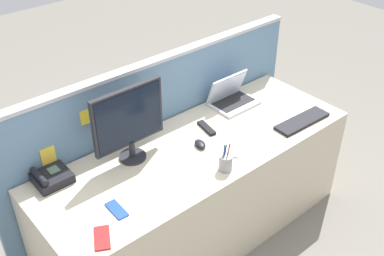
{
  "coord_description": "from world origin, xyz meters",
  "views": [
    {
      "loc": [
        -1.52,
        -1.74,
        2.45
      ],
      "look_at": [
        0.0,
        0.05,
        0.85
      ],
      "focal_mm": 43.89,
      "sensor_mm": 36.0,
      "label": 1
    }
  ],
  "objects_px": {
    "desk_phone": "(51,177)",
    "cell_phone_red_case": "(102,238)",
    "computer_mouse_right_hand": "(200,144)",
    "cell_phone_blue_case": "(117,210)",
    "cell_phone_silver_slab": "(234,150)",
    "pen_cup": "(226,162)",
    "keyboard_main": "(302,121)",
    "tv_remote": "(207,128)",
    "desktop_monitor": "(129,120)",
    "laptop": "(231,97)"
  },
  "relations": [
    {
      "from": "desk_phone",
      "to": "cell_phone_red_case",
      "type": "height_order",
      "value": "desk_phone"
    },
    {
      "from": "computer_mouse_right_hand",
      "to": "cell_phone_blue_case",
      "type": "distance_m",
      "value": 0.71
    },
    {
      "from": "cell_phone_silver_slab",
      "to": "pen_cup",
      "type": "bearing_deg",
      "value": -101.32
    },
    {
      "from": "keyboard_main",
      "to": "cell_phone_red_case",
      "type": "relative_size",
      "value": 2.69
    },
    {
      "from": "computer_mouse_right_hand",
      "to": "tv_remote",
      "type": "bearing_deg",
      "value": 52.98
    },
    {
      "from": "desktop_monitor",
      "to": "cell_phone_blue_case",
      "type": "xyz_separation_m",
      "value": [
        -0.32,
        -0.32,
        -0.26
      ]
    },
    {
      "from": "cell_phone_red_case",
      "to": "keyboard_main",
      "type": "bearing_deg",
      "value": 29.26
    },
    {
      "from": "cell_phone_blue_case",
      "to": "tv_remote",
      "type": "relative_size",
      "value": 0.87
    },
    {
      "from": "desk_phone",
      "to": "computer_mouse_right_hand",
      "type": "xyz_separation_m",
      "value": [
        0.85,
        -0.28,
        -0.02
      ]
    },
    {
      "from": "cell_phone_red_case",
      "to": "cell_phone_silver_slab",
      "type": "bearing_deg",
      "value": 33.75
    },
    {
      "from": "desktop_monitor",
      "to": "computer_mouse_right_hand",
      "type": "height_order",
      "value": "desktop_monitor"
    },
    {
      "from": "computer_mouse_right_hand",
      "to": "keyboard_main",
      "type": "bearing_deg",
      "value": -2.09
    },
    {
      "from": "desk_phone",
      "to": "computer_mouse_right_hand",
      "type": "bearing_deg",
      "value": -18.37
    },
    {
      "from": "pen_cup",
      "to": "tv_remote",
      "type": "bearing_deg",
      "value": 62.98
    },
    {
      "from": "cell_phone_red_case",
      "to": "cell_phone_silver_slab",
      "type": "relative_size",
      "value": 1.1
    },
    {
      "from": "cell_phone_red_case",
      "to": "cell_phone_silver_slab",
      "type": "distance_m",
      "value": 0.99
    },
    {
      "from": "cell_phone_blue_case",
      "to": "cell_phone_red_case",
      "type": "bearing_deg",
      "value": -141.57
    },
    {
      "from": "desk_phone",
      "to": "computer_mouse_right_hand",
      "type": "distance_m",
      "value": 0.9
    },
    {
      "from": "laptop",
      "to": "desk_phone",
      "type": "relative_size",
      "value": 1.65
    },
    {
      "from": "keyboard_main",
      "to": "cell_phone_blue_case",
      "type": "distance_m",
      "value": 1.39
    },
    {
      "from": "cell_phone_silver_slab",
      "to": "desk_phone",
      "type": "bearing_deg",
      "value": -156.53
    },
    {
      "from": "desk_phone",
      "to": "tv_remote",
      "type": "xyz_separation_m",
      "value": [
        1.01,
        -0.17,
        -0.02
      ]
    },
    {
      "from": "pen_cup",
      "to": "cell_phone_blue_case",
      "type": "bearing_deg",
      "value": 169.47
    },
    {
      "from": "cell_phone_red_case",
      "to": "cell_phone_blue_case",
      "type": "distance_m",
      "value": 0.2
    },
    {
      "from": "laptop",
      "to": "desk_phone",
      "type": "height_order",
      "value": "laptop"
    },
    {
      "from": "keyboard_main",
      "to": "tv_remote",
      "type": "bearing_deg",
      "value": 148.99
    },
    {
      "from": "laptop",
      "to": "tv_remote",
      "type": "height_order",
      "value": "laptop"
    },
    {
      "from": "laptop",
      "to": "cell_phone_silver_slab",
      "type": "bearing_deg",
      "value": -132.64
    },
    {
      "from": "desk_phone",
      "to": "tv_remote",
      "type": "distance_m",
      "value": 1.02
    },
    {
      "from": "keyboard_main",
      "to": "desk_phone",
      "type": "bearing_deg",
      "value": 163.53
    },
    {
      "from": "desktop_monitor",
      "to": "desk_phone",
      "type": "xyz_separation_m",
      "value": [
        -0.47,
        0.1,
        -0.23
      ]
    },
    {
      "from": "cell_phone_red_case",
      "to": "tv_remote",
      "type": "bearing_deg",
      "value": 48.68
    },
    {
      "from": "desktop_monitor",
      "to": "computer_mouse_right_hand",
      "type": "relative_size",
      "value": 4.67
    },
    {
      "from": "cell_phone_red_case",
      "to": "desk_phone",
      "type": "bearing_deg",
      "value": 117.81
    },
    {
      "from": "laptop",
      "to": "cell_phone_blue_case",
      "type": "height_order",
      "value": "laptop"
    },
    {
      "from": "desktop_monitor",
      "to": "laptop",
      "type": "height_order",
      "value": "desktop_monitor"
    },
    {
      "from": "cell_phone_blue_case",
      "to": "computer_mouse_right_hand",
      "type": "bearing_deg",
      "value": 13.15
    },
    {
      "from": "cell_phone_silver_slab",
      "to": "tv_remote",
      "type": "height_order",
      "value": "tv_remote"
    },
    {
      "from": "computer_mouse_right_hand",
      "to": "tv_remote",
      "type": "relative_size",
      "value": 0.59
    },
    {
      "from": "laptop",
      "to": "keyboard_main",
      "type": "xyz_separation_m",
      "value": [
        0.18,
        -0.48,
        -0.04
      ]
    },
    {
      "from": "desk_phone",
      "to": "cell_phone_blue_case",
      "type": "bearing_deg",
      "value": -70.08
    },
    {
      "from": "keyboard_main",
      "to": "cell_phone_blue_case",
      "type": "height_order",
      "value": "keyboard_main"
    },
    {
      "from": "desk_phone",
      "to": "tv_remote",
      "type": "bearing_deg",
      "value": -9.6
    },
    {
      "from": "laptop",
      "to": "cell_phone_red_case",
      "type": "relative_size",
      "value": 2.07
    },
    {
      "from": "cell_phone_blue_case",
      "to": "desk_phone",
      "type": "bearing_deg",
      "value": 111.6
    },
    {
      "from": "computer_mouse_right_hand",
      "to": "cell_phone_silver_slab",
      "type": "height_order",
      "value": "computer_mouse_right_hand"
    },
    {
      "from": "desktop_monitor",
      "to": "tv_remote",
      "type": "bearing_deg",
      "value": -7.22
    },
    {
      "from": "laptop",
      "to": "pen_cup",
      "type": "bearing_deg",
      "value": -136.86
    },
    {
      "from": "keyboard_main",
      "to": "computer_mouse_right_hand",
      "type": "distance_m",
      "value": 0.73
    },
    {
      "from": "laptop",
      "to": "desk_phone",
      "type": "bearing_deg",
      "value": 178.43
    }
  ]
}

